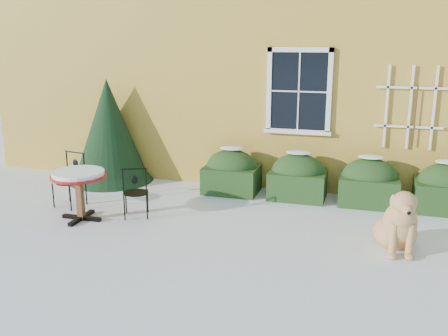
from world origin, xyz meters
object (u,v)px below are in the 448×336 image
(evergreen_shrub, at_px, (110,141))
(dog, at_px, (398,225))
(patio_chair_near, at_px, (136,192))
(patio_chair_far, at_px, (70,180))
(bistro_table, at_px, (79,179))

(evergreen_shrub, relative_size, dog, 1.96)
(evergreen_shrub, bearing_deg, patio_chair_near, -51.58)
(patio_chair_far, relative_size, dog, 0.88)
(evergreen_shrub, bearing_deg, patio_chair_far, -85.91)
(evergreen_shrub, height_order, patio_chair_far, evergreen_shrub)
(evergreen_shrub, bearing_deg, bistro_table, -73.27)
(bistro_table, height_order, patio_chair_far, patio_chair_far)
(evergreen_shrub, height_order, bistro_table, evergreen_shrub)
(bistro_table, xyz_separation_m, patio_chair_near, (0.83, 0.38, -0.25))
(patio_chair_near, xyz_separation_m, dog, (4.19, -0.22, -0.06))
(bistro_table, relative_size, patio_chair_far, 0.94)
(bistro_table, distance_m, patio_chair_far, 0.86)
(bistro_table, relative_size, dog, 0.83)
(evergreen_shrub, xyz_separation_m, patio_chair_far, (0.12, -1.69, -0.38))
(patio_chair_near, xyz_separation_m, patio_chair_far, (-1.40, 0.23, 0.04))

